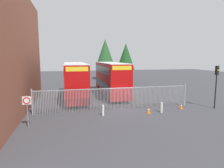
{
  "coord_description": "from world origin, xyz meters",
  "views": [
    {
      "loc": [
        -5.1,
        -17.98,
        5.1
      ],
      "look_at": [
        0.0,
        4.0,
        2.0
      ],
      "focal_mm": 31.01,
      "sensor_mm": 36.0,
      "label": 1
    }
  ],
  "objects": [
    {
      "name": "double_decker_bus_behind_fence_left",
      "position": [
        0.6,
        7.24,
        2.42
      ],
      "size": [
        2.54,
        10.81,
        4.42
      ],
      "color": "#B70C0C",
      "rests_on": "ground"
    },
    {
      "name": "speed_limit_sign_post",
      "position": [
        -8.0,
        -3.42,
        1.78
      ],
      "size": [
        0.6,
        0.14,
        2.4
      ],
      "color": "slate",
      "rests_on": "ground"
    },
    {
      "name": "traffic_cone_by_gate",
      "position": [
        5.89,
        -1.18,
        0.29
      ],
      "size": [
        0.34,
        0.34,
        0.59
      ],
      "color": "orange",
      "rests_on": "ground"
    },
    {
      "name": "ground_plane",
      "position": [
        0.0,
        8.0,
        0.0
      ],
      "size": [
        100.0,
        100.0,
        0.0
      ],
      "primitive_type": "plane",
      "color": "#3D3D42"
    },
    {
      "name": "traffic_cone_mid_forecourt",
      "position": [
        2.09,
        -1.9,
        0.29
      ],
      "size": [
        0.34,
        0.34,
        0.59
      ],
      "color": "orange",
      "rests_on": "ground"
    },
    {
      "name": "palisade_fence",
      "position": [
        -0.61,
        0.0,
        1.18
      ],
      "size": [
        15.4,
        0.14,
        2.35
      ],
      "color": "gray",
      "rests_on": "ground"
    },
    {
      "name": "tree_short_side",
      "position": [
        3.61,
        26.54,
        6.1
      ],
      "size": [
        4.48,
        4.48,
        9.31
      ],
      "color": "#4C3823",
      "rests_on": "ground"
    },
    {
      "name": "double_decker_bus_near_gate",
      "position": [
        -4.18,
        6.22,
        2.42
      ],
      "size": [
        2.54,
        10.81,
        4.42
      ],
      "color": "#B70C0C",
      "rests_on": "ground"
    },
    {
      "name": "bollard_near_left",
      "position": [
        -2.13,
        -1.65,
        0.47
      ],
      "size": [
        0.2,
        0.2,
        0.95
      ],
      "primitive_type": "cylinder",
      "color": "silver",
      "rests_on": "ground"
    },
    {
      "name": "traffic_light_kerbside",
      "position": [
        9.26,
        -1.83,
        2.99
      ],
      "size": [
        0.28,
        0.33,
        4.3
      ],
      "color": "black",
      "rests_on": "ground"
    },
    {
      "name": "tree_tall_back",
      "position": [
        7.39,
        22.6,
        5.29
      ],
      "size": [
        3.96,
        3.96,
        8.13
      ],
      "color": "#4C3823",
      "rests_on": "ground"
    },
    {
      "name": "bollard_center_front",
      "position": [
        3.38,
        -1.92,
        0.47
      ],
      "size": [
        0.2,
        0.2,
        0.95
      ],
      "primitive_type": "cylinder",
      "color": "silver",
      "rests_on": "ground"
    }
  ]
}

